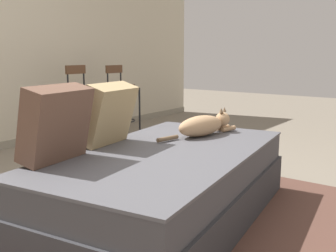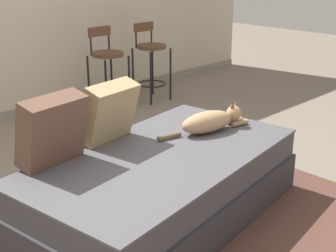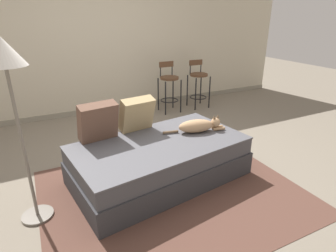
# 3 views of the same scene
# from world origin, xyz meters

# --- Properties ---
(ground_plane) EXTENTS (16.00, 16.00, 0.00)m
(ground_plane) POSITION_xyz_m (0.00, 0.00, 0.00)
(ground_plane) COLOR slate
(ground_plane) RESTS_ON ground
(area_rug) EXTENTS (2.58, 2.12, 0.01)m
(area_rug) POSITION_xyz_m (0.00, -0.70, 0.00)
(area_rug) COLOR brown
(area_rug) RESTS_ON ground
(couch) EXTENTS (2.00, 1.28, 0.46)m
(couch) POSITION_xyz_m (0.00, -0.40, 0.23)
(couch) COLOR #353539
(couch) RESTS_ON ground
(throw_pillow_corner) EXTENTS (0.43, 0.29, 0.43)m
(throw_pillow_corner) POSITION_xyz_m (-0.57, -0.07, 0.67)
(throw_pillow_corner) COLOR brown
(throw_pillow_corner) RESTS_ON couch
(throw_pillow_middle) EXTENTS (0.42, 0.30, 0.41)m
(throw_pillow_middle) POSITION_xyz_m (-0.11, 0.00, 0.66)
(throw_pillow_middle) COLOR tan
(throw_pillow_middle) RESTS_ON couch
(cat) EXTENTS (0.73, 0.25, 0.19)m
(cat) POSITION_xyz_m (0.52, -0.35, 0.53)
(cat) COLOR tan
(cat) RESTS_ON couch
(bar_stool_near_window) EXTENTS (0.34, 0.34, 0.92)m
(bar_stool_near_window) POSITION_xyz_m (1.14, 1.66, 0.52)
(bar_stool_near_window) COLOR black
(bar_stool_near_window) RESTS_ON ground
(bar_stool_by_doorway) EXTENTS (0.34, 0.34, 0.91)m
(bar_stool_by_doorway) POSITION_xyz_m (1.78, 1.66, 0.51)
(bar_stool_by_doorway) COLOR black
(bar_stool_by_doorway) RESTS_ON ground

